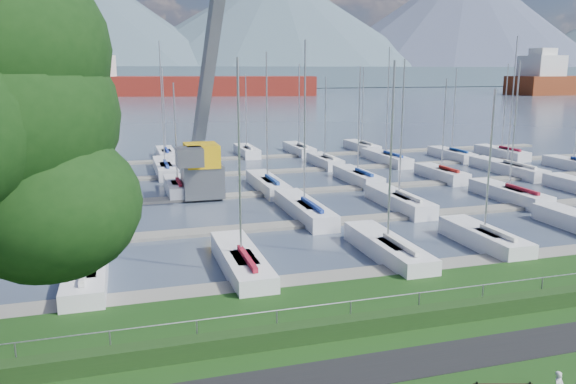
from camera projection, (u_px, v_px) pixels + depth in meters
name	position (u px, v px, depth m)	size (l,w,h in m)	color
path	(410.00, 363.00, 19.58)	(160.00, 2.00, 0.04)	black
water	(140.00, 93.00, 266.06)	(800.00, 540.00, 0.20)	#434E62
hedge	(378.00, 323.00, 21.95)	(80.00, 0.70, 0.70)	#1B3613
fence	(374.00, 298.00, 22.14)	(0.04, 0.04, 80.00)	gray
foothill	(135.00, 77.00, 330.27)	(900.00, 80.00, 12.00)	#4A5D6C
mountains	(139.00, 17.00, 393.57)	(1190.00, 360.00, 115.00)	#3B4A56
docks	(240.00, 195.00, 46.80)	(90.00, 41.60, 0.25)	slate
person	(559.00, 384.00, 17.29)	(0.41, 0.27, 1.11)	silver
crane	(204.00, 128.00, 46.19)	(5.46, 13.21, 22.35)	#5B5E63
cargo_ship_mid	(176.00, 86.00, 230.52)	(106.60, 40.38, 21.50)	maroon
sailboat_fleet	(189.00, 125.00, 48.25)	(75.48, 49.71, 13.80)	silver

